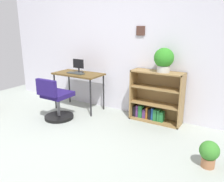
{
  "coord_description": "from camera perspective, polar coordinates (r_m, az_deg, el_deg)",
  "views": [
    {
      "loc": [
        2.33,
        -1.73,
        1.63
      ],
      "look_at": [
        0.42,
        1.44,
        0.58
      ],
      "focal_mm": 37.11,
      "sensor_mm": 36.0,
      "label": 1
    }
  ],
  "objects": [
    {
      "name": "office_chair",
      "position": [
        4.21,
        -13.64,
        -2.56
      ],
      "size": [
        0.52,
        0.55,
        0.77
      ],
      "color": "black",
      "rests_on": "ground_plane"
    },
    {
      "name": "monitor",
      "position": [
        4.61,
        -8.25,
        6.03
      ],
      "size": [
        0.24,
        0.19,
        0.26
      ],
      "color": "#262628",
      "rests_on": "desk"
    },
    {
      "name": "bookshelf_low",
      "position": [
        4.11,
        10.77,
        -1.89
      ],
      "size": [
        0.9,
        0.3,
        0.89
      ],
      "color": "olive",
      "rests_on": "ground_plane"
    },
    {
      "name": "potted_plant_on_shelf",
      "position": [
        3.86,
        12.65,
        7.66
      ],
      "size": [
        0.32,
        0.32,
        0.4
      ],
      "color": "#B7B2A8",
      "rests_on": "bookshelf_low"
    },
    {
      "name": "potted_plant_floor",
      "position": [
        3.05,
        22.82,
        -13.86
      ],
      "size": [
        0.23,
        0.23,
        0.33
      ],
      "color": "#9E6642",
      "rests_on": "ground_plane"
    },
    {
      "name": "keyboard",
      "position": [
        4.52,
        -8.96,
        4.35
      ],
      "size": [
        0.36,
        0.12,
        0.02
      ],
      "primitive_type": "cube",
      "color": "#313736",
      "rests_on": "desk"
    },
    {
      "name": "ground_plane",
      "position": [
        3.33,
        -20.06,
        -14.56
      ],
      "size": [
        6.24,
        6.24,
        0.0
      ],
      "primitive_type": "plane",
      "color": "#98A198"
    },
    {
      "name": "desk",
      "position": [
        4.59,
        -8.26,
        3.54
      ],
      "size": [
        0.96,
        0.51,
        0.74
      ],
      "color": "brown",
      "rests_on": "ground_plane"
    },
    {
      "name": "wall_back",
      "position": [
        4.54,
        0.05,
        10.57
      ],
      "size": [
        5.2,
        0.12,
        2.42
      ],
      "color": "silver",
      "rests_on": "ground_plane"
    }
  ]
}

